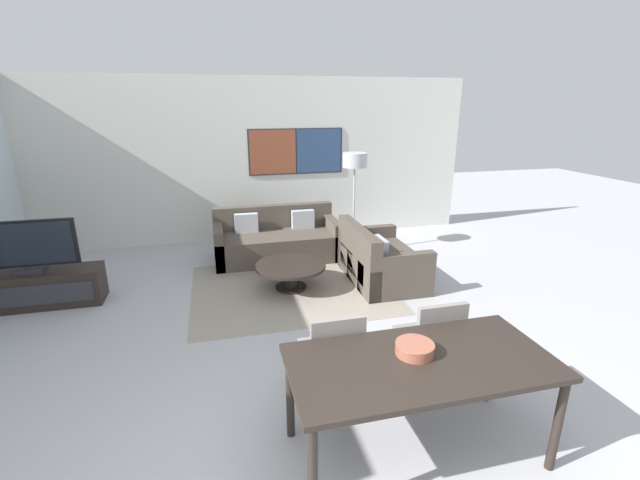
{
  "coord_description": "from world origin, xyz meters",
  "views": [
    {
      "loc": [
        -0.56,
        -1.47,
        2.38
      ],
      "look_at": [
        0.51,
        2.83,
        0.95
      ],
      "focal_mm": 24.0,
      "sensor_mm": 36.0,
      "label": 1
    }
  ],
  "objects_px": {
    "fruit_bowl": "(415,348)",
    "sofa_side": "(377,262)",
    "coffee_table": "(291,270)",
    "tv_console": "(32,289)",
    "dining_chair_centre": "(432,337)",
    "sofa_main": "(277,241)",
    "dining_table": "(421,369)",
    "dining_chair_left": "(333,351)",
    "floor_lamp": "(355,167)",
    "television": "(23,247)"
  },
  "relations": [
    {
      "from": "dining_chair_left",
      "to": "tv_console",
      "type": "bearing_deg",
      "value": 139.38
    },
    {
      "from": "sofa_main",
      "to": "dining_table",
      "type": "distance_m",
      "value": 4.27
    },
    {
      "from": "dining_table",
      "to": "fruit_bowl",
      "type": "xyz_separation_m",
      "value": [
        -0.01,
        0.08,
        0.12
      ]
    },
    {
      "from": "dining_table",
      "to": "dining_chair_centre",
      "type": "relative_size",
      "value": 2.06
    },
    {
      "from": "television",
      "to": "dining_table",
      "type": "relative_size",
      "value": 0.66
    },
    {
      "from": "television",
      "to": "fruit_bowl",
      "type": "distance_m",
      "value": 4.69
    },
    {
      "from": "sofa_main",
      "to": "sofa_side",
      "type": "xyz_separation_m",
      "value": [
        1.21,
        -1.28,
        -0.0
      ]
    },
    {
      "from": "tv_console",
      "to": "fruit_bowl",
      "type": "distance_m",
      "value": 4.73
    },
    {
      "from": "fruit_bowl",
      "to": "dining_chair_left",
      "type": "bearing_deg",
      "value": 127.97
    },
    {
      "from": "coffee_table",
      "to": "fruit_bowl",
      "type": "bearing_deg",
      "value": -83.33
    },
    {
      "from": "sofa_main",
      "to": "coffee_table",
      "type": "bearing_deg",
      "value": -90.0
    },
    {
      "from": "dining_table",
      "to": "sofa_side",
      "type": "bearing_deg",
      "value": 73.82
    },
    {
      "from": "dining_chair_left",
      "to": "floor_lamp",
      "type": "height_order",
      "value": "floor_lamp"
    },
    {
      "from": "tv_console",
      "to": "dining_chair_centre",
      "type": "distance_m",
      "value": 4.72
    },
    {
      "from": "sofa_side",
      "to": "floor_lamp",
      "type": "relative_size",
      "value": 0.84
    },
    {
      "from": "sofa_main",
      "to": "floor_lamp",
      "type": "distance_m",
      "value": 1.69
    },
    {
      "from": "floor_lamp",
      "to": "television",
      "type": "bearing_deg",
      "value": -168.5
    },
    {
      "from": "dining_chair_centre",
      "to": "tv_console",
      "type": "bearing_deg",
      "value": 146.36
    },
    {
      "from": "fruit_bowl",
      "to": "coffee_table",
      "type": "bearing_deg",
      "value": 96.67
    },
    {
      "from": "tv_console",
      "to": "dining_chair_left",
      "type": "height_order",
      "value": "dining_chair_left"
    },
    {
      "from": "coffee_table",
      "to": "floor_lamp",
      "type": "xyz_separation_m",
      "value": [
        1.24,
        1.15,
        1.15
      ]
    },
    {
      "from": "tv_console",
      "to": "coffee_table",
      "type": "distance_m",
      "value": 3.14
    },
    {
      "from": "dining_table",
      "to": "floor_lamp",
      "type": "xyz_separation_m",
      "value": [
        0.89,
        4.12,
        0.73
      ]
    },
    {
      "from": "tv_console",
      "to": "dining_chair_centre",
      "type": "height_order",
      "value": "dining_chair_centre"
    },
    {
      "from": "television",
      "to": "fruit_bowl",
      "type": "relative_size",
      "value": 4.4
    },
    {
      "from": "television",
      "to": "sofa_main",
      "type": "xyz_separation_m",
      "value": [
        3.13,
        1.0,
        -0.49
      ]
    },
    {
      "from": "tv_console",
      "to": "dining_chair_left",
      "type": "distance_m",
      "value": 4.03
    },
    {
      "from": "dining_table",
      "to": "floor_lamp",
      "type": "bearing_deg",
      "value": 77.79
    },
    {
      "from": "dining_table",
      "to": "fruit_bowl",
      "type": "height_order",
      "value": "fruit_bowl"
    },
    {
      "from": "sofa_main",
      "to": "dining_chair_left",
      "type": "bearing_deg",
      "value": -91.27
    },
    {
      "from": "sofa_side",
      "to": "dining_chair_left",
      "type": "height_order",
      "value": "dining_chair_left"
    },
    {
      "from": "coffee_table",
      "to": "fruit_bowl",
      "type": "xyz_separation_m",
      "value": [
        0.34,
        -2.9,
        0.54
      ]
    },
    {
      "from": "dining_chair_left",
      "to": "coffee_table",
      "type": "bearing_deg",
      "value": 88.05
    },
    {
      "from": "dining_table",
      "to": "coffee_table",
      "type": "bearing_deg",
      "value": 96.78
    },
    {
      "from": "fruit_bowl",
      "to": "sofa_side",
      "type": "bearing_deg",
      "value": 73.15
    },
    {
      "from": "coffee_table",
      "to": "dining_chair_left",
      "type": "bearing_deg",
      "value": -91.95
    },
    {
      "from": "coffee_table",
      "to": "floor_lamp",
      "type": "relative_size",
      "value": 0.57
    },
    {
      "from": "television",
      "to": "sofa_side",
      "type": "distance_m",
      "value": 4.38
    },
    {
      "from": "sofa_side",
      "to": "dining_table",
      "type": "xyz_separation_m",
      "value": [
        -0.86,
        -2.95,
        0.41
      ]
    },
    {
      "from": "sofa_side",
      "to": "dining_chair_left",
      "type": "xyz_separation_m",
      "value": [
        -1.29,
        -2.34,
        0.23
      ]
    },
    {
      "from": "dining_table",
      "to": "dining_chair_left",
      "type": "relative_size",
      "value": 2.06
    },
    {
      "from": "dining_chair_centre",
      "to": "fruit_bowl",
      "type": "bearing_deg",
      "value": -129.34
    },
    {
      "from": "tv_console",
      "to": "television",
      "type": "relative_size",
      "value": 1.35
    },
    {
      "from": "sofa_main",
      "to": "fruit_bowl",
      "type": "xyz_separation_m",
      "value": [
        0.34,
        -4.16,
        0.53
      ]
    },
    {
      "from": "sofa_side",
      "to": "dining_chair_left",
      "type": "bearing_deg",
      "value": 151.12
    },
    {
      "from": "tv_console",
      "to": "dining_table",
      "type": "xyz_separation_m",
      "value": [
        3.49,
        -3.23,
        0.46
      ]
    },
    {
      "from": "fruit_bowl",
      "to": "dining_table",
      "type": "bearing_deg",
      "value": -79.14
    },
    {
      "from": "tv_console",
      "to": "sofa_side",
      "type": "relative_size",
      "value": 1.14
    },
    {
      "from": "tv_console",
      "to": "fruit_bowl",
      "type": "bearing_deg",
      "value": -42.27
    },
    {
      "from": "coffee_table",
      "to": "tv_console",
      "type": "bearing_deg",
      "value": 175.27
    }
  ]
}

